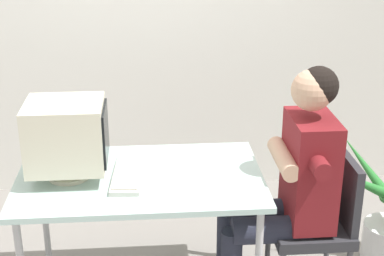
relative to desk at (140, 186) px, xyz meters
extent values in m
cylinder|color=#B7B7BC|center=(-0.56, 0.32, -0.33)|extent=(0.04, 0.04, 0.72)
cylinder|color=#B7B7BC|center=(0.56, 0.32, -0.33)|extent=(0.04, 0.04, 0.72)
cube|color=silver|center=(0.00, 0.00, 0.04)|extent=(1.23, 0.77, 0.03)
cylinder|color=beige|center=(-0.35, 0.01, 0.07)|extent=(0.21, 0.21, 0.02)
cylinder|color=beige|center=(-0.35, 0.01, 0.10)|extent=(0.06, 0.06, 0.05)
cube|color=beige|center=(-0.35, 0.01, 0.29)|extent=(0.37, 0.33, 0.33)
cube|color=black|center=(-0.16, 0.01, 0.29)|extent=(0.01, 0.28, 0.27)
cube|color=silver|center=(-0.06, 0.00, 0.07)|extent=(0.17, 0.45, 0.02)
cube|color=beige|center=(-0.06, 0.00, 0.09)|extent=(0.15, 0.40, 0.01)
cylinder|color=#4C4C51|center=(0.71, 0.13, -0.49)|extent=(0.03, 0.03, 0.40)
cylinder|color=#4C4C51|center=(1.05, 0.13, -0.49)|extent=(0.03, 0.03, 0.40)
cube|color=#2D2D33|center=(0.88, -0.04, -0.26)|extent=(0.41, 0.41, 0.06)
cube|color=#2D2D33|center=(1.06, -0.04, -0.05)|extent=(0.04, 0.36, 0.36)
cube|color=maroon|center=(0.86, -0.04, 0.08)|extent=(0.22, 0.36, 0.57)
sphere|color=tan|center=(0.84, -0.04, 0.50)|extent=(0.20, 0.20, 0.20)
sphere|color=black|center=(0.87, -0.04, 0.52)|extent=(0.19, 0.19, 0.19)
cylinder|color=#262838|center=(0.66, -0.13, -0.21)|extent=(0.40, 0.14, 0.14)
cylinder|color=#262838|center=(0.66, 0.05, -0.21)|extent=(0.40, 0.14, 0.14)
cylinder|color=#262838|center=(0.46, 0.05, -0.45)|extent=(0.11, 0.11, 0.48)
cylinder|color=maroon|center=(0.84, -0.25, 0.20)|extent=(0.09, 0.14, 0.09)
cylinder|color=maroon|center=(0.84, 0.17, 0.20)|extent=(0.09, 0.14, 0.09)
cylinder|color=tan|center=(0.72, -0.04, 0.15)|extent=(0.09, 0.36, 0.09)
cone|color=#2B7931|center=(1.36, 0.41, -0.16)|extent=(0.30, 0.44, 0.38)
cone|color=#2B7931|center=(1.28, 0.28, -0.18)|extent=(0.51, 0.13, 0.29)
camera|label=1|loc=(0.05, -2.66, 1.37)|focal=54.78mm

